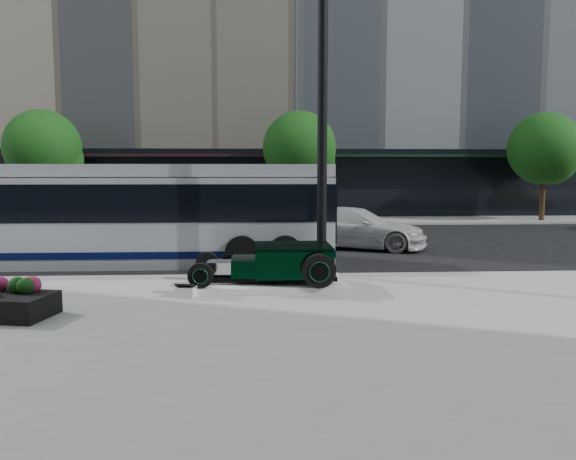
{
  "coord_description": "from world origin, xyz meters",
  "views": [
    {
      "loc": [
        -1.15,
        -16.15,
        2.73
      ],
      "look_at": [
        -0.38,
        -1.6,
        1.2
      ],
      "focal_mm": 35.0,
      "sensor_mm": 36.0,
      "label": 1
    }
  ],
  "objects": [
    {
      "name": "hot_rod",
      "position": [
        -0.59,
        -3.64,
        0.7
      ],
      "size": [
        3.22,
        2.0,
        0.81
      ],
      "color": "black",
      "rests_on": "display_plinth"
    },
    {
      "name": "street_trees",
      "position": [
        1.15,
        13.07,
        3.77
      ],
      "size": [
        29.8,
        3.8,
        5.7
      ],
      "color": "black",
      "rests_on": "sidewalk_far"
    },
    {
      "name": "white_sedan",
      "position": [
        2.3,
        3.54,
        0.72
      ],
      "size": [
        5.38,
        3.7,
        1.45
      ],
      "primitive_type": "imported",
      "rotation": [
        0.0,
        0.0,
        1.2
      ],
      "color": "silver",
      "rests_on": "ground"
    },
    {
      "name": "display_plinth",
      "position": [
        -0.92,
        -3.64,
        0.2
      ],
      "size": [
        3.4,
        1.8,
        0.15
      ],
      "primitive_type": "cube",
      "color": "silver",
      "rests_on": "sidewalk_near"
    },
    {
      "name": "sidewalk_far",
      "position": [
        0.0,
        14.0,
        0.06
      ],
      "size": [
        70.0,
        4.0,
        0.12
      ],
      "primitive_type": "cube",
      "color": "gray",
      "rests_on": "ground"
    },
    {
      "name": "sidewalk_near",
      "position": [
        0.0,
        -10.5,
        0.06
      ],
      "size": [
        70.0,
        17.0,
        0.12
      ],
      "primitive_type": "cube",
      "color": "gray",
      "rests_on": "ground"
    },
    {
      "name": "ground",
      "position": [
        0.0,
        0.0,
        0.0
      ],
      "size": [
        120.0,
        120.0,
        0.0
      ],
      "primitive_type": "plane",
      "color": "black",
      "rests_on": "ground"
    },
    {
      "name": "lamppost",
      "position": [
        0.44,
        -2.22,
        3.87
      ],
      "size": [
        0.45,
        0.45,
        8.11
      ],
      "color": "black",
      "rests_on": "sidewalk_near"
    },
    {
      "name": "transit_bus",
      "position": [
        -4.99,
        0.57,
        1.49
      ],
      "size": [
        12.12,
        2.88,
        2.92
      ],
      "color": "silver",
      "rests_on": "ground"
    },
    {
      "name": "info_plaque",
      "position": [
        -2.67,
        -4.6,
        0.24
      ],
      "size": [
        0.45,
        0.38,
        0.31
      ],
      "color": "silver",
      "rests_on": "sidewalk_near"
    }
  ]
}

